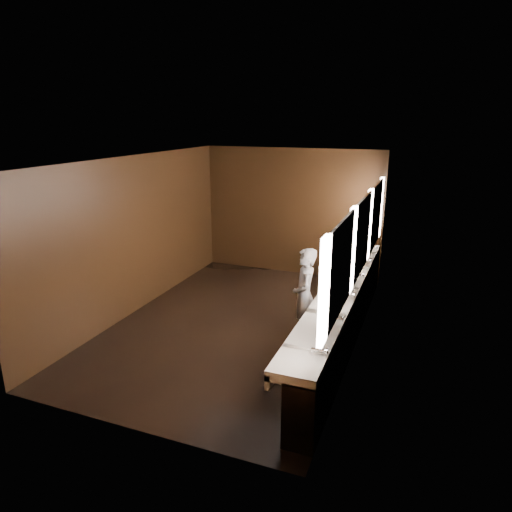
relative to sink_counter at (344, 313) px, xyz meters
The scene contains 10 objects.
floor 1.86m from the sink_counter, behind, with size 6.00×6.00×0.00m, color black.
ceiling 2.92m from the sink_counter, behind, with size 4.00×6.00×0.02m, color #2D2D2B.
wall_back 3.61m from the sink_counter, 120.87° to the left, with size 4.00×0.02×2.80m, color black.
wall_front 3.61m from the sink_counter, 120.87° to the right, with size 4.00×0.02×2.80m, color black.
wall_left 3.90m from the sink_counter, behind, with size 0.02×6.00×2.80m, color black.
wall_right 0.93m from the sink_counter, ahead, with size 0.02×6.00×2.80m, color black.
sink_counter is the anchor object (origin of this frame).
mirror_band 1.27m from the sink_counter, ahead, with size 0.06×5.03×1.15m.
person 0.68m from the sink_counter, 161.96° to the right, with size 0.56×0.37×1.53m, color #86A6C8.
trash_bin 1.43m from the sink_counter, 98.87° to the right, with size 0.39×0.39×0.61m, color black.
Camera 1 is at (2.87, -6.61, 3.42)m, focal length 32.00 mm.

